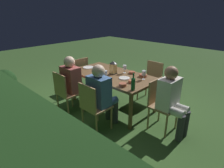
{
  "coord_description": "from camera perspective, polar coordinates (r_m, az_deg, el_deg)",
  "views": [
    {
      "loc": [
        -2.52,
        2.6,
        1.95
      ],
      "look_at": [
        0.0,
        0.0,
        0.51
      ],
      "focal_mm": 30.08,
      "sensor_mm": 36.0,
      "label": 1
    }
  ],
  "objects": [
    {
      "name": "ground_plane",
      "position": [
        4.11,
        -0.0,
        -6.57
      ],
      "size": [
        16.0,
        16.0,
        0.0
      ],
      "primitive_type": "plane",
      "color": "#385B28"
    },
    {
      "name": "dining_table",
      "position": [
        3.84,
        -0.0,
        2.28
      ],
      "size": [
        1.78,
        0.93,
        0.72
      ],
      "color": "brown",
      "rests_on": "ground"
    },
    {
      "name": "chair_head_far",
      "position": [
        4.72,
        -9.99,
        3.32
      ],
      "size": [
        0.4,
        0.42,
        0.87
      ],
      "color": "#9E7A51",
      "rests_on": "ground"
    },
    {
      "name": "chair_head_near",
      "position": [
        3.29,
        14.46,
        -5.45
      ],
      "size": [
        0.4,
        0.42,
        0.87
      ],
      "color": "#9E7A51",
      "rests_on": "ground"
    },
    {
      "name": "person_in_cream",
      "position": [
        3.15,
        17.78,
        -4.04
      ],
      "size": [
        0.48,
        0.38,
        1.15
      ],
      "color": "white",
      "rests_on": "ground"
    },
    {
      "name": "chair_side_left_a",
      "position": [
        4.31,
        11.82,
        1.4
      ],
      "size": [
        0.42,
        0.4,
        0.87
      ],
      "color": "#9E7A51",
      "rests_on": "ground"
    },
    {
      "name": "chair_side_right_b",
      "position": [
        3.7,
        -13.81,
        -2.24
      ],
      "size": [
        0.42,
        0.4,
        0.87
      ],
      "color": "#9E7A51",
      "rests_on": "ground"
    },
    {
      "name": "person_in_rust",
      "position": [
        3.74,
        -11.52,
        0.74
      ],
      "size": [
        0.38,
        0.47,
        1.15
      ],
      "color": "#9E4C47",
      "rests_on": "ground"
    },
    {
      "name": "chair_side_right_a",
      "position": [
        3.11,
        -5.71,
        -6.47
      ],
      "size": [
        0.42,
        0.4,
        0.87
      ],
      "color": "#9E7A51",
      "rests_on": "ground"
    },
    {
      "name": "person_in_blue",
      "position": [
        3.16,
        -3.12,
        -2.86
      ],
      "size": [
        0.38,
        0.47,
        1.15
      ],
      "color": "#426699",
      "rests_on": "ground"
    },
    {
      "name": "lantern_centerpiece",
      "position": [
        3.81,
        0.32,
        5.26
      ],
      "size": [
        0.15,
        0.15,
        0.27
      ],
      "color": "black",
      "rests_on": "dining_table"
    },
    {
      "name": "green_bottle_on_table",
      "position": [
        3.04,
        6.44,
        0.04
      ],
      "size": [
        0.07,
        0.07,
        0.29
      ],
      "color": "#195128",
      "rests_on": "dining_table"
    },
    {
      "name": "wine_glass_a",
      "position": [
        3.51,
        -2.06,
        3.27
      ],
      "size": [
        0.08,
        0.08,
        0.17
      ],
      "color": "silver",
      "rests_on": "dining_table"
    },
    {
      "name": "wine_glass_b",
      "position": [
        3.55,
        9.67,
        3.19
      ],
      "size": [
        0.08,
        0.08,
        0.17
      ],
      "color": "silver",
      "rests_on": "dining_table"
    },
    {
      "name": "wine_glass_c",
      "position": [
        3.87,
        3.84,
        5.01
      ],
      "size": [
        0.08,
        0.08,
        0.17
      ],
      "color": "silver",
      "rests_on": "dining_table"
    },
    {
      "name": "plate_a",
      "position": [
        3.59,
        3.74,
        1.81
      ],
      "size": [
        0.21,
        0.21,
        0.01
      ],
      "primitive_type": "cylinder",
      "color": "silver",
      "rests_on": "dining_table"
    },
    {
      "name": "plate_b",
      "position": [
        4.29,
        -7.21,
        5.03
      ],
      "size": [
        0.24,
        0.24,
        0.01
      ],
      "primitive_type": "cylinder",
      "color": "white",
      "rests_on": "dining_table"
    },
    {
      "name": "plate_c",
      "position": [
        4.19,
        -3.72,
        4.76
      ],
      "size": [
        0.2,
        0.2,
        0.01
      ],
      "primitive_type": "cylinder",
      "color": "silver",
      "rests_on": "dining_table"
    },
    {
      "name": "plate_d",
      "position": [
        3.74,
        -4.85,
        2.65
      ],
      "size": [
        0.23,
        0.23,
        0.01
      ],
      "primitive_type": "cylinder",
      "color": "white",
      "rests_on": "dining_table"
    },
    {
      "name": "bowl_olives",
      "position": [
        3.38,
        5.96,
        0.8
      ],
      "size": [
        0.12,
        0.12,
        0.05
      ],
      "color": "#9E5138",
      "rests_on": "dining_table"
    },
    {
      "name": "bowl_bread",
      "position": [
        3.72,
        9.39,
        2.63
      ],
      "size": [
        0.15,
        0.15,
        0.05
      ],
      "color": "#9E5138",
      "rests_on": "dining_table"
    },
    {
      "name": "bowl_salad",
      "position": [
        3.88,
        6.07,
        3.53
      ],
      "size": [
        0.12,
        0.12,
        0.04
      ],
      "color": "#9E5138",
      "rests_on": "dining_table"
    },
    {
      "name": "bowl_dip",
      "position": [
        3.22,
        3.27,
        -0.17
      ],
      "size": [
        0.13,
        0.13,
        0.05
      ],
      "color": "#9E5138",
      "rests_on": "dining_table"
    },
    {
      "name": "potted_plant_by_hedge",
      "position": [
        4.84,
        -29.74,
        0.19
      ],
      "size": [
        0.51,
        0.51,
        0.72
      ],
      "color": "brown",
      "rests_on": "ground"
    }
  ]
}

